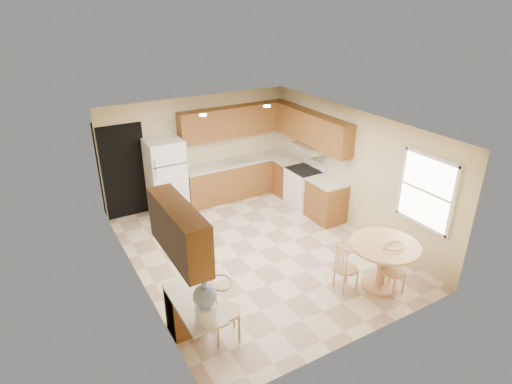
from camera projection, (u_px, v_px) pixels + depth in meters
floor at (258, 251)px, 8.31m from camera, size 5.50×5.50×0.00m
ceiling at (258, 126)px, 7.26m from camera, size 4.50×5.50×0.02m
wall_back at (199, 150)px, 9.95m from camera, size 4.50×0.02×2.50m
wall_front at (364, 268)px, 5.62m from camera, size 4.50×0.02×2.50m
wall_left at (136, 222)px, 6.77m from camera, size 0.02×5.50×2.50m
wall_right at (352, 170)px, 8.81m from camera, size 0.02×5.50×2.50m
doorway at (125, 172)px, 9.23m from camera, size 0.90×0.02×2.10m
base_cab_back at (239, 179)px, 10.45m from camera, size 2.75×0.60×0.87m
counter_back at (238, 161)px, 10.26m from camera, size 2.75×0.63×0.04m
base_cab_right_a at (289, 179)px, 10.47m from camera, size 0.60×0.59×0.87m
counter_right_a at (289, 161)px, 10.28m from camera, size 0.63×0.59×0.04m
base_cab_right_b at (326, 201)px, 9.33m from camera, size 0.60×0.80×0.87m
counter_right_b at (327, 182)px, 9.14m from camera, size 0.63×0.80×0.04m
upper_cab_back at (235, 121)px, 9.97m from camera, size 2.75×0.33×0.70m
upper_cab_right at (312, 128)px, 9.43m from camera, size 0.33×2.42×0.70m
upper_cab_left at (179, 231)px, 5.33m from camera, size 0.33×1.40×0.70m
sink at (237, 161)px, 10.24m from camera, size 0.78×0.44×0.01m
range_hood at (309, 148)px, 9.55m from camera, size 0.50×0.76×0.14m
desk_pedestal at (185, 310)px, 6.21m from camera, size 0.48×0.42×0.72m
desk_top at (194, 303)px, 5.75m from camera, size 0.50×1.20×0.04m
window at (427, 191)px, 7.24m from camera, size 0.06×1.12×1.30m
can_light_a at (203, 115)px, 7.99m from camera, size 0.14×0.14×0.02m
can_light_b at (267, 106)px, 8.62m from camera, size 0.14×0.14×0.02m
refrigerator at (166, 178)px, 9.40m from camera, size 0.77×0.75×1.74m
stove at (304, 187)px, 9.92m from camera, size 0.65×0.76×1.09m
dining_table at (383, 259)px, 7.07m from camera, size 1.14×1.14×0.84m
chair_table_a at (350, 265)px, 6.96m from camera, size 0.37×0.48×0.85m
chair_table_b at (398, 268)px, 6.87m from camera, size 0.39×0.39×0.88m
chair_desk at (228, 308)px, 5.92m from camera, size 0.43×0.55×0.96m
water_crock at (205, 303)px, 5.29m from camera, size 0.30×0.30×0.63m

